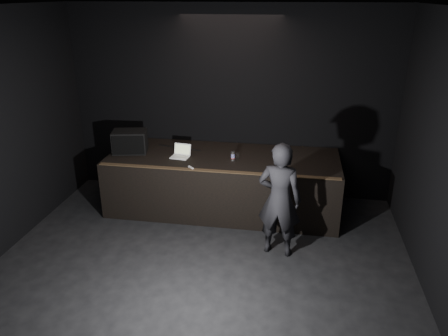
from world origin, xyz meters
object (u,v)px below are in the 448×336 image
Objects in this scene: stage_monitor at (130,142)px; beer_can at (233,156)px; person at (279,200)px; stage_riser at (223,182)px; laptop at (181,154)px.

beer_can is (1.87, -0.13, -0.12)m from stage_monitor.
person is (0.85, -1.12, -0.21)m from beer_can.
stage_riser is 11.88× the size of laptop.
beer_can is at bearing -44.34° from stage_riser.
stage_riser is at bearing 135.66° from beer_can.
laptop is 0.92m from beer_can.
stage_monitor is at bearing 176.12° from beer_can.
person is at bearing -52.84° from beer_can.
stage_riser is at bearing -42.41° from person.
laptop is (0.95, -0.08, -0.14)m from stage_monitor.
person is at bearing -51.44° from stage_riser.
stage_monitor is 4.11× the size of beer_can.
stage_monitor is at bearing -177.69° from stage_riser.
stage_monitor reaches higher than beer_can.
beer_can is (0.92, -0.05, 0.03)m from laptop.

